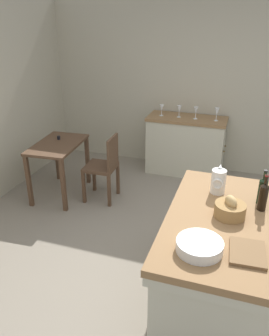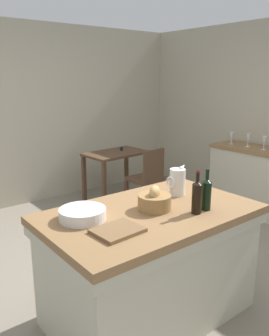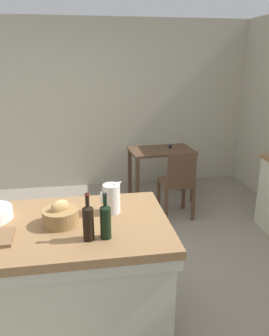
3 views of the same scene
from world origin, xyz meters
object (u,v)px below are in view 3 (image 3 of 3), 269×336
object	(u,v)px
bread_basket	(61,216)
wine_bottle_amber	(88,221)
island_table	(60,273)
wooden_chair	(178,182)
wine_bottle_dark	(106,220)
pitcher	(111,198)
writing_desk	(161,158)

from	to	relation	value
bread_basket	wine_bottle_amber	distance (m)	0.31
island_table	wooden_chair	world-z (taller)	wooden_chair
bread_basket	wine_bottle_amber	bearing A→B (deg)	-52.35
wooden_chair	bread_basket	xyz separation A→B (m)	(-1.36, -1.68, 0.45)
wooden_chair	wine_bottle_dark	bearing A→B (deg)	-119.02
wooden_chair	wine_bottle_dark	size ratio (longest dim) A/B	2.94
wooden_chair	bread_basket	world-z (taller)	bread_basket
island_table	wine_bottle_amber	distance (m)	0.63
island_table	pitcher	xyz separation A→B (m)	(0.40, 0.13, 0.52)
island_table	writing_desk	xyz separation A→B (m)	(1.33, 2.33, 0.16)
writing_desk	wooden_chair	world-z (taller)	wooden_chair
wine_bottle_dark	wooden_chair	bearing A→B (deg)	60.98
pitcher	writing_desk	bearing A→B (deg)	67.03
wooden_chair	wine_bottle_amber	bearing A→B (deg)	-121.40
pitcher	bread_basket	distance (m)	0.40
island_table	wooden_chair	size ratio (longest dim) A/B	1.74
writing_desk	wine_bottle_dark	distance (m)	2.78
wooden_chair	wine_bottle_dark	world-z (taller)	wine_bottle_dark
wooden_chair	island_table	bearing A→B (deg)	-129.74
writing_desk	wine_bottle_amber	size ratio (longest dim) A/B	2.93
island_table	bread_basket	size ratio (longest dim) A/B	6.41
bread_basket	wine_bottle_amber	size ratio (longest dim) A/B	0.78
writing_desk	pitcher	distance (m)	2.41
island_table	pitcher	bearing A→B (deg)	18.16
writing_desk	pitcher	bearing A→B (deg)	-112.97
island_table	bread_basket	world-z (taller)	bread_basket
pitcher	bread_basket	bearing A→B (deg)	-159.89
pitcher	bread_basket	xyz separation A→B (m)	(-0.37, -0.14, -0.05)
writing_desk	wine_bottle_amber	bearing A→B (deg)	-113.39
pitcher	bread_basket	size ratio (longest dim) A/B	1.07
wooden_chair	wine_bottle_dark	distance (m)	2.25
island_table	wine_bottle_amber	size ratio (longest dim) A/B	4.98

